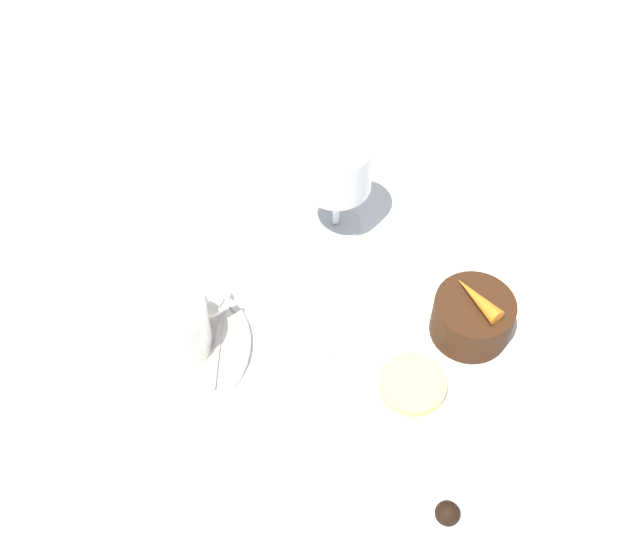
{
  "coord_description": "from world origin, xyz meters",
  "views": [
    {
      "loc": [
        -0.29,
        -0.33,
        0.63
      ],
      "look_at": [
        -0.06,
        0.05,
        0.04
      ],
      "focal_mm": 42.0,
      "sensor_mm": 36.0,
      "label": 1
    }
  ],
  "objects_px": {
    "fork": "(577,273)",
    "dessert_cake": "(472,317)",
    "dinner_plate": "(448,342)",
    "coffee_cup": "(169,326)",
    "wine_glass": "(337,171)"
  },
  "relations": [
    {
      "from": "coffee_cup",
      "to": "dessert_cake",
      "type": "distance_m",
      "value": 0.29
    },
    {
      "from": "dinner_plate",
      "to": "dessert_cake",
      "type": "xyz_separation_m",
      "value": [
        0.02,
        -0.0,
        0.03
      ]
    },
    {
      "from": "wine_glass",
      "to": "dessert_cake",
      "type": "xyz_separation_m",
      "value": [
        0.03,
        -0.2,
        -0.05
      ]
    },
    {
      "from": "fork",
      "to": "dessert_cake",
      "type": "xyz_separation_m",
      "value": [
        -0.15,
        -0.0,
        0.03
      ]
    },
    {
      "from": "coffee_cup",
      "to": "fork",
      "type": "height_order",
      "value": "coffee_cup"
    },
    {
      "from": "coffee_cup",
      "to": "wine_glass",
      "type": "distance_m",
      "value": 0.23
    },
    {
      "from": "coffee_cup",
      "to": "wine_glass",
      "type": "bearing_deg",
      "value": 14.2
    },
    {
      "from": "dessert_cake",
      "to": "dinner_plate",
      "type": "bearing_deg",
      "value": 174.12
    },
    {
      "from": "coffee_cup",
      "to": "wine_glass",
      "type": "xyz_separation_m",
      "value": [
        0.22,
        0.06,
        0.04
      ]
    },
    {
      "from": "fork",
      "to": "dessert_cake",
      "type": "distance_m",
      "value": 0.15
    },
    {
      "from": "coffee_cup",
      "to": "dessert_cake",
      "type": "height_order",
      "value": "coffee_cup"
    },
    {
      "from": "wine_glass",
      "to": "dinner_plate",
      "type": "bearing_deg",
      "value": -86.81
    },
    {
      "from": "dinner_plate",
      "to": "wine_glass",
      "type": "height_order",
      "value": "wine_glass"
    },
    {
      "from": "coffee_cup",
      "to": "dessert_cake",
      "type": "relative_size",
      "value": 1.35
    },
    {
      "from": "dessert_cake",
      "to": "coffee_cup",
      "type": "bearing_deg",
      "value": 151.23
    }
  ]
}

